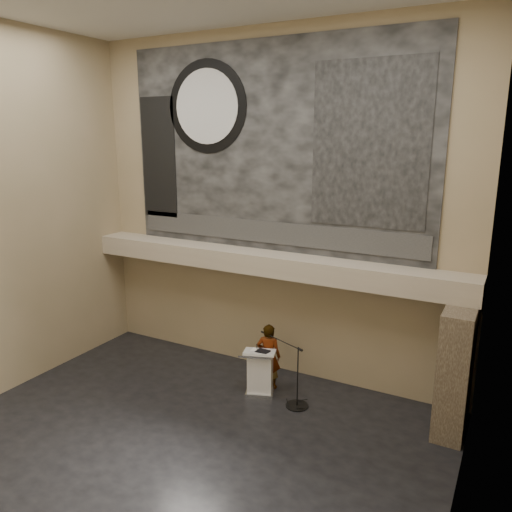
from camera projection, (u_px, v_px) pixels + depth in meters
The scene contains 18 objects.
floor at pixel (180, 445), 9.94m from camera, with size 10.00×10.00×0.00m, color black.
wall_back at pixel (271, 208), 12.34m from camera, with size 10.00×0.02×8.50m, color #8F7E5A.
wall_right at pixel (473, 272), 6.62m from camera, with size 0.02×8.00×8.50m, color #8F7E5A.
soffit at pixel (264, 262), 12.31m from camera, with size 10.00×0.80×0.50m, color tan.
sprinkler_left at pixel (209, 266), 13.07m from camera, with size 0.04×0.04×0.06m, color #B2893D.
sprinkler_right at pixel (336, 284), 11.46m from camera, with size 0.04×0.04×0.06m, color #B2893D.
banner at pixel (271, 148), 11.97m from camera, with size 8.00×0.05×5.00m, color black.
banner_text_strip at pixel (270, 232), 12.43m from camera, with size 7.76×0.02×0.55m, color #303030.
banner_clock_rim at pixel (207, 107), 12.53m from camera, with size 2.30×2.30×0.02m, color black.
banner_clock_face at pixel (206, 107), 12.51m from camera, with size 1.84×1.84×0.02m, color silver.
banner_building_print at pixel (369, 145), 10.81m from camera, with size 2.60×0.02×3.60m, color black.
banner_brick_print at pixel (159, 158), 13.57m from camera, with size 1.10×0.02×3.20m, color black.
stone_pier at pixel (455, 370), 10.17m from camera, with size 0.60×1.40×2.70m, color #45392B.
lectern at pixel (260, 372), 11.80m from camera, with size 0.86×0.73×1.14m.
binder at pixel (263, 352), 11.59m from camera, with size 0.30×0.24×0.04m, color black.
papers at pixel (255, 351), 11.67m from camera, with size 0.21×0.29×0.01m, color white.
speaker_person at pixel (269, 356), 12.04m from camera, with size 0.60×0.39×1.63m, color silver.
mic_stand at pixel (296, 397), 11.35m from camera, with size 1.43×0.75×1.45m.
Camera 1 is at (5.48, -6.99, 6.04)m, focal length 35.00 mm.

